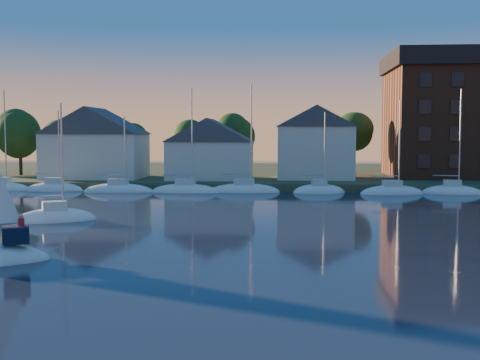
# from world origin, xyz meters

# --- Properties ---
(ground) EXTENTS (260.00, 260.00, 0.00)m
(ground) POSITION_xyz_m (0.00, 0.00, 0.00)
(ground) COLOR black
(ground) RESTS_ON ground
(shoreline_land) EXTENTS (160.00, 50.00, 2.00)m
(shoreline_land) POSITION_xyz_m (0.00, 75.00, 0.00)
(shoreline_land) COLOR #333C23
(shoreline_land) RESTS_ON ground
(wooden_dock) EXTENTS (120.00, 3.00, 1.00)m
(wooden_dock) POSITION_xyz_m (0.00, 52.00, 0.00)
(wooden_dock) COLOR brown
(wooden_dock) RESTS_ON ground
(clubhouse_west) EXTENTS (13.65, 9.45, 9.64)m
(clubhouse_west) POSITION_xyz_m (-22.00, 58.00, 5.93)
(clubhouse_west) COLOR beige
(clubhouse_west) RESTS_ON shoreline_land
(clubhouse_centre) EXTENTS (11.55, 8.40, 8.08)m
(clubhouse_centre) POSITION_xyz_m (-6.00, 57.00, 5.13)
(clubhouse_centre) COLOR beige
(clubhouse_centre) RESTS_ON shoreline_land
(clubhouse_east) EXTENTS (10.50, 8.40, 9.80)m
(clubhouse_east) POSITION_xyz_m (8.00, 59.00, 6.00)
(clubhouse_east) COLOR beige
(clubhouse_east) RESTS_ON shoreline_land
(tree_line) EXTENTS (93.40, 5.40, 8.90)m
(tree_line) POSITION_xyz_m (2.00, 63.00, 7.18)
(tree_line) COLOR #352118
(tree_line) RESTS_ON shoreline_land
(moored_fleet) EXTENTS (87.50, 2.40, 12.05)m
(moored_fleet) POSITION_xyz_m (0.00, 49.00, 0.10)
(moored_fleet) COLOR white
(moored_fleet) RESTS_ON ground
(drifting_sailboat_left) EXTENTS (6.96, 5.01, 10.66)m
(drifting_sailboat_left) POSITION_xyz_m (-14.57, 24.22, 0.10)
(drifting_sailboat_left) COLOR white
(drifting_sailboat_left) RESTS_ON ground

